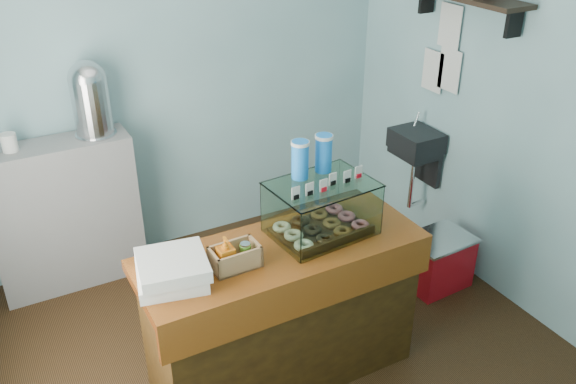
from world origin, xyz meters
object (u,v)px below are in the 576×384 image
coffee_urn (90,97)px  red_cooler (438,261)px  counter (283,312)px  display_case (319,202)px

coffee_urn → red_cooler: (2.01, -1.35, -1.17)m
coffee_urn → red_cooler: size_ratio=1.09×
coffee_urn → red_cooler: coffee_urn is taller
counter → coffee_urn: (-0.60, 1.59, 0.91)m
coffee_urn → red_cooler: 2.69m
display_case → red_cooler: (1.13, 0.17, -0.87)m
counter → display_case: (0.27, 0.07, 0.62)m
counter → display_case: size_ratio=2.71×
counter → red_cooler: (1.41, 0.24, -0.26)m
display_case → red_cooler: size_ratio=1.25×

